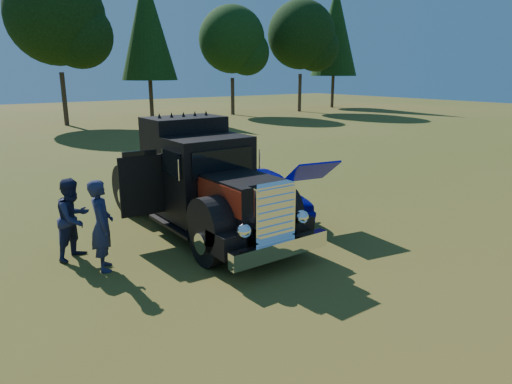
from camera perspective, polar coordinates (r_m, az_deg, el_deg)
The scene contains 5 objects.
ground at distance 11.17m, azimuth -4.23°, elevation -7.18°, with size 120.00×120.00×0.00m, color #384C16.
diamond_t_truck at distance 12.13m, azimuth -6.87°, elevation 0.88°, with size 3.38×7.16×3.00m.
hotrod_coupe at distance 13.71m, azimuth 1.15°, elevation 0.01°, with size 2.29×4.32×1.89m.
spectator_near at distance 10.29m, azimuth -18.71°, elevation -3.98°, with size 0.73×0.48×2.00m, color #20244B.
spectator_far at distance 11.18m, azimuth -21.83°, elevation -3.10°, with size 0.92×0.71×1.88m, color #1F334A.
Camera 1 is at (-5.43, -8.83, 4.17)m, focal length 32.00 mm.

